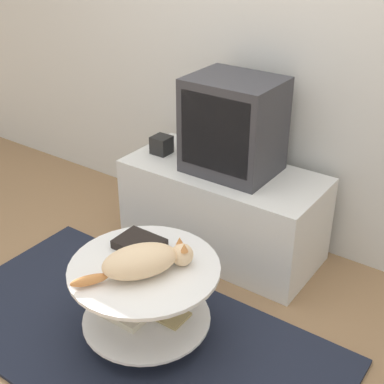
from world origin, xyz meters
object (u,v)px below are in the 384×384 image
at_px(cat, 143,261).
at_px(dvd_box, 139,244).
at_px(tv, 233,126).
at_px(speaker, 162,145).

bearing_deg(cat, dvd_box, 78.28).
xyz_separation_m(tv, cat, (0.12, -0.92, -0.30)).
bearing_deg(tv, dvd_box, -91.98).
height_order(tv, speaker, tv).
relative_size(tv, speaker, 4.98).
height_order(tv, cat, tv).
bearing_deg(cat, speaker, 66.48).
relative_size(tv, dvd_box, 2.46).
bearing_deg(speaker, cat, -56.31).
bearing_deg(cat, tv, 40.10).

